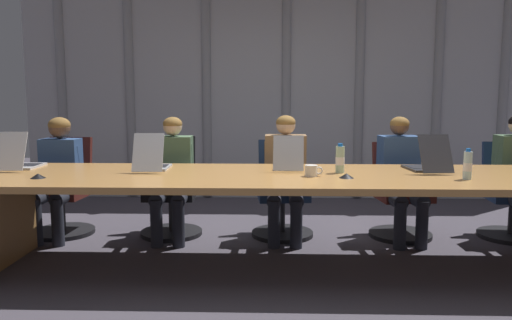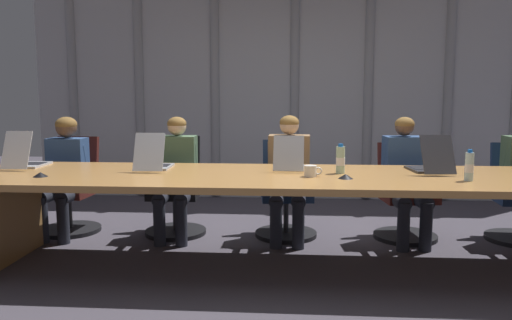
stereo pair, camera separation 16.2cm
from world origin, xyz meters
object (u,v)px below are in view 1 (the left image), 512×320
Objects in this scene: laptop_left_mid at (153,163)px; office_chair_left_mid at (172,198)px; person_left_mid at (172,171)px; person_center at (285,170)px; office_chair_right_mid at (399,201)px; coffee_mug_near at (312,171)px; laptop_right_mid at (427,164)px; water_bottle_secondary at (468,165)px; conference_mic_left_side at (38,176)px; person_right_mid at (401,172)px; water_bottle_primary at (340,159)px; conference_mic_middle at (346,176)px; office_chair_right_end at (510,202)px; laptop_left_end at (22,161)px; laptop_center at (288,163)px; office_chair_left_end at (65,198)px; person_left_end at (58,170)px; office_chair_center at (282,200)px.

laptop_left_mid is 0.50× the size of office_chair_left_mid.
person_center reaches higher than person_left_mid.
office_chair_right_mid reaches higher than coffee_mug_near.
laptop_right_mid is at bearing -6.85° from office_chair_right_mid.
person_center is 8.52× the size of coffee_mug_near.
water_bottle_secondary reaches higher than conference_mic_left_side.
office_chair_right_mid is at bearing 88.06° from office_chair_left_mid.
conference_mic_left_side is at bearing -179.14° from water_bottle_secondary.
laptop_left_mid is at bearing 30.09° from conference_mic_left_side.
conference_mic_left_side is (-2.04, -0.15, -0.03)m from coffee_mug_near.
person_left_mid is 2.16m from person_right_mid.
water_bottle_primary is at bearing 162.47° from water_bottle_secondary.
coffee_mug_near is at bearing 164.23° from conference_mic_middle.
laptop_left_end is at bearing -76.99° from office_chair_right_end.
laptop_right_mid reaches higher than office_chair_right_end.
person_right_mid is (-0.04, 0.61, -0.17)m from laptop_right_mid.
water_bottle_secondary is (3.52, -0.42, 0.04)m from laptop_left_end.
conference_mic_left_side is at bearing 107.00° from laptop_center.
office_chair_left_mid is at bearing 93.97° from office_chair_left_end.
laptop_left_end is 1.30m from person_left_mid.
person_left_mid is 5.10× the size of water_bottle_secondary.
person_left_end is (-3.30, 0.61, -0.16)m from laptop_right_mid.
person_left_end is at bearing 77.80° from laptop_center.
coffee_mug_near is (-2.01, -1.06, 0.46)m from office_chair_right_end.
office_chair_left_end is 0.82× the size of person_left_end.
conference_mic_left_side is at bearing 18.73° from office_chair_left_end.
conference_mic_middle is at bearing -53.66° from office_chair_right_end.
office_chair_left_end is 3.31m from office_chair_right_mid.
person_left_mid is at bearing 68.21° from laptop_right_mid.
person_left_end is at bearing 163.82° from water_bottle_secondary.
water_bottle_primary is (2.58, -0.73, 0.20)m from person_left_end.
conference_mic_left_side is at bearing -171.78° from water_bottle_primary.
office_chair_right_end is at bearing 93.88° from office_chair_left_end.
person_center is at bearing -62.14° from laptop_left_mid.
office_chair_right_mid is (3.31, -0.00, -0.01)m from office_chair_left_end.
office_chair_center is at bearing 93.87° from office_chair_left_end.
person_right_mid is 8.44× the size of coffee_mug_near.
laptop_left_mid is at bearing 59.85° from person_left_end.
office_chair_right_end is at bearing 82.42° from office_chair_right_mid.
person_left_end is at bearing 159.40° from conference_mic_middle.
person_right_mid is at bearing -60.08° from laptop_center.
person_left_mid is (1.10, -0.00, -0.01)m from person_left_end.
laptop_left_mid reaches higher than coffee_mug_near.
office_chair_right_mid is 0.78× the size of person_right_mid.
laptop_left_end is 0.42× the size of person_center.
person_left_mid is at bearing -4.69° from laptop_left_mid.
person_left_mid reaches higher than office_chair_center.
person_center is at bearing 80.13° from office_chair_left_mid.
water_bottle_secondary is (0.18, -1.16, 0.52)m from office_chair_right_mid.
laptop_right_mid reaches higher than office_chair_right_mid.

